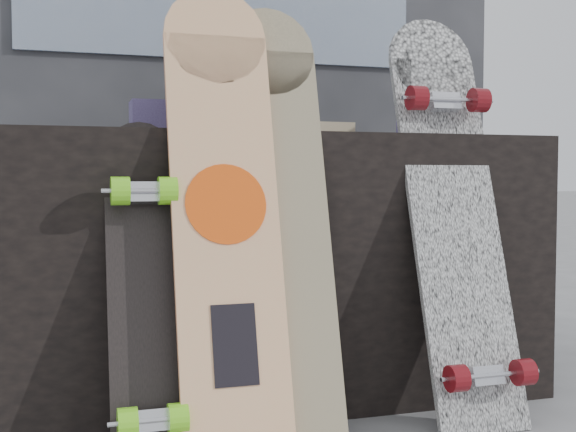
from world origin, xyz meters
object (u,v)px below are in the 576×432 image
object	(u,v)px
longboard_celtic	(281,204)
skateboard_dark	(146,283)
vendor_table	(275,266)
longboard_geisha	(225,198)
longboard_cascadia	(454,204)

from	to	relation	value
longboard_celtic	skateboard_dark	size ratio (longest dim) A/B	1.39
vendor_table	longboard_celtic	distance (m)	0.41
vendor_table	longboard_celtic	bearing A→B (deg)	-103.95
longboard_celtic	skateboard_dark	distance (m)	0.40
longboard_geisha	longboard_cascadia	bearing A→B (deg)	2.68
vendor_table	skateboard_dark	distance (m)	0.57
longboard_cascadia	skateboard_dark	size ratio (longest dim) A/B	1.41
longboard_geisha	longboard_cascadia	world-z (taller)	longboard_geisha
longboard_geisha	skateboard_dark	bearing A→B (deg)	-179.14
longboard_celtic	longboard_geisha	bearing A→B (deg)	-172.85
vendor_table	longboard_cascadia	size ratio (longest dim) A/B	1.39
longboard_geisha	longboard_celtic	size ratio (longest dim) A/B	1.03
longboard_geisha	longboard_celtic	bearing A→B (deg)	7.15
longboard_celtic	longboard_cascadia	size ratio (longest dim) A/B	0.99
vendor_table	longboard_geisha	distance (m)	0.49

